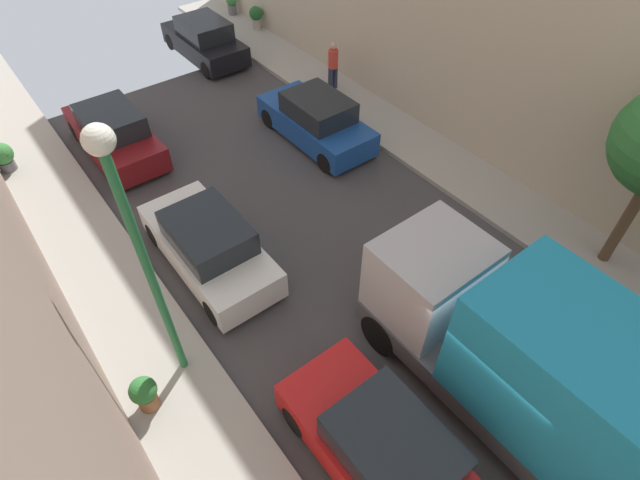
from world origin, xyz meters
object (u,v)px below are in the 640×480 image
(potted_plant_3, at_px, (232,3))
(potted_plant_4, at_px, (144,393))
(parked_car_right_1, at_px, (316,120))
(potted_plant_1, at_px, (256,16))
(parked_car_left_1, at_px, (386,454))
(potted_plant_0, at_px, (2,156))
(pedestrian, at_px, (333,65))
(delivery_truck, at_px, (540,370))
(parked_car_left_3, at_px, (114,134))
(parked_car_left_2, at_px, (209,245))
(lamp_post, at_px, (136,238))
(parked_car_right_2, at_px, (205,40))

(potted_plant_3, height_order, potted_plant_4, potted_plant_3)
(parked_car_right_1, xyz_separation_m, potted_plant_1, (2.98, 8.24, -0.02))
(parked_car_left_1, distance_m, potted_plant_3, 21.05)
(potted_plant_0, relative_size, potted_plant_3, 1.02)
(potted_plant_4, bearing_deg, pedestrian, 35.20)
(parked_car_right_1, height_order, potted_plant_1, parked_car_right_1)
(parked_car_right_1, relative_size, potted_plant_0, 4.67)
(delivery_truck, bearing_deg, potted_plant_3, 74.35)
(parked_car_right_1, bearing_deg, potted_plant_4, -146.81)
(delivery_truck, xyz_separation_m, potted_plant_0, (-5.74, 14.13, -1.15))
(parked_car_left_3, relative_size, potted_plant_3, 4.75)
(parked_car_left_2, height_order, delivery_truck, delivery_truck)
(parked_car_left_3, height_order, pedestrian, pedestrian)
(parked_car_left_1, relative_size, parked_car_left_2, 1.00)
(parked_car_left_2, distance_m, parked_car_left_3, 6.01)
(parked_car_left_1, relative_size, delivery_truck, 0.64)
(potted_plant_4, xyz_separation_m, lamp_post, (0.94, 0.41, 3.32))
(lamp_post, bearing_deg, potted_plant_0, 97.01)
(parked_car_left_2, height_order, parked_car_right_2, same)
(parked_car_left_1, relative_size, potted_plant_1, 4.42)
(potted_plant_4, bearing_deg, parked_car_right_1, 33.19)
(parked_car_right_2, height_order, potted_plant_4, parked_car_right_2)
(potted_plant_0, bearing_deg, parked_car_right_1, -26.79)
(potted_plant_0, distance_m, potted_plant_4, 9.65)
(delivery_truck, distance_m, lamp_post, 7.06)
(potted_plant_4, bearing_deg, parked_car_left_1, -52.22)
(parked_car_left_3, relative_size, pedestrian, 2.44)
(pedestrian, distance_m, potted_plant_4, 12.96)
(potted_plant_4, height_order, lamp_post, lamp_post)
(pedestrian, distance_m, potted_plant_0, 11.01)
(potted_plant_1, xyz_separation_m, potted_plant_3, (-0.03, 2.04, -0.07))
(parked_car_left_3, xyz_separation_m, parked_car_right_2, (5.40, 4.16, 0.00))
(parked_car_left_3, bearing_deg, delivery_truck, -78.35)
(parked_car_left_2, bearing_deg, potted_plant_4, -137.48)
(parked_car_left_3, relative_size, potted_plant_0, 4.67)
(pedestrian, relative_size, potted_plant_0, 1.91)
(potted_plant_3, bearing_deg, potted_plant_0, -152.14)
(parked_car_left_1, height_order, parked_car_right_1, same)
(parked_car_left_2, height_order, lamp_post, lamp_post)
(parked_car_right_2, bearing_deg, parked_car_right_1, -90.00)
(potted_plant_1, height_order, potted_plant_3, potted_plant_1)
(parked_car_left_3, height_order, potted_plant_0, parked_car_left_3)
(parked_car_left_2, bearing_deg, potted_plant_3, 57.42)
(parked_car_right_1, relative_size, potted_plant_4, 4.87)
(parked_car_left_3, bearing_deg, potted_plant_1, 30.88)
(parked_car_left_2, relative_size, potted_plant_1, 4.42)
(potted_plant_1, relative_size, lamp_post, 0.16)
(parked_car_right_1, xyz_separation_m, potted_plant_0, (-8.44, 4.26, -0.08))
(potted_plant_3, distance_m, potted_plant_4, 19.25)
(parked_car_right_1, xyz_separation_m, parked_car_right_2, (0.00, 7.39, 0.00))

